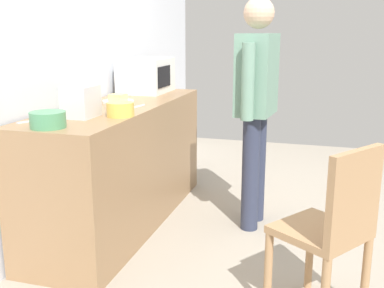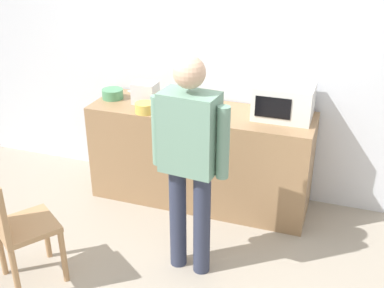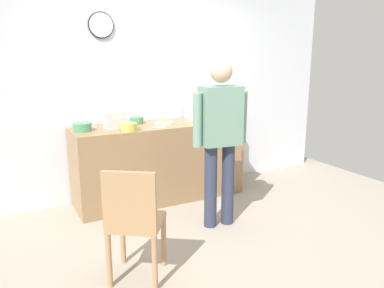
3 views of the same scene
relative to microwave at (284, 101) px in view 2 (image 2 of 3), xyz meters
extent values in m
plane|color=#9E9384|center=(-0.71, -1.30, -1.09)|extent=(6.00, 6.00, 0.00)
cube|color=silver|center=(-0.71, 0.30, 0.21)|extent=(5.40, 0.10, 2.60)
cube|color=#93704C|center=(-0.73, -0.08, -0.62)|extent=(2.06, 0.62, 0.94)
cube|color=silver|center=(0.00, 0.00, 0.00)|extent=(0.50, 0.38, 0.30)
cube|color=black|center=(-0.06, -0.19, 0.00)|extent=(0.30, 0.01, 0.18)
cylinder|color=white|center=(-0.64, -0.02, -0.14)|extent=(0.24, 0.24, 0.01)
cube|color=#DDBD73|center=(-0.64, -0.02, -0.11)|extent=(0.13, 0.13, 0.05)
cylinder|color=#4C8E60|center=(-0.95, 0.10, -0.11)|extent=(0.16, 0.16, 0.08)
cylinder|color=#4C8E60|center=(-1.63, -0.06, -0.10)|extent=(0.20, 0.20, 0.09)
cylinder|color=gold|center=(-1.18, -0.30, -0.10)|extent=(0.18, 0.18, 0.09)
cube|color=silver|center=(-1.28, -0.07, -0.05)|extent=(0.22, 0.18, 0.20)
cube|color=silver|center=(-0.81, -0.26, -0.15)|extent=(0.17, 0.05, 0.01)
cube|color=silver|center=(-1.51, 0.15, -0.15)|extent=(0.16, 0.09, 0.01)
cylinder|color=#2C334A|center=(-0.38, -1.07, -0.65)|extent=(0.13, 0.13, 0.87)
cylinder|color=#2C334A|center=(-0.58, -1.06, -0.65)|extent=(0.13, 0.13, 0.87)
cube|color=gray|center=(-0.48, -1.06, 0.08)|extent=(0.42, 0.28, 0.59)
cylinder|color=gray|center=(-0.24, -1.09, 0.05)|extent=(0.09, 0.09, 0.53)
cylinder|color=gray|center=(-0.73, -1.04, 0.05)|extent=(0.09, 0.09, 0.53)
sphere|color=#D1A889|center=(-0.48, -1.06, 0.51)|extent=(0.22, 0.22, 0.22)
cylinder|color=#A87F56|center=(-1.32, -1.53, -0.86)|extent=(0.04, 0.04, 0.45)
cylinder|color=#A87F56|center=(-1.61, -1.33, -0.86)|extent=(0.04, 0.04, 0.45)
cylinder|color=#A87F56|center=(-1.52, -1.82, -0.86)|extent=(0.04, 0.04, 0.45)
cylinder|color=#A87F56|center=(-1.82, -1.62, -0.86)|extent=(0.04, 0.04, 0.45)
cube|color=#A87F56|center=(-1.57, -1.58, -0.62)|extent=(0.56, 0.56, 0.04)
camera|label=1|loc=(-3.88, -1.58, 0.39)|focal=43.44mm
camera|label=2|loc=(0.52, -3.89, 1.41)|focal=44.29mm
camera|label=3|loc=(-2.47, -4.23, 0.66)|focal=35.46mm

